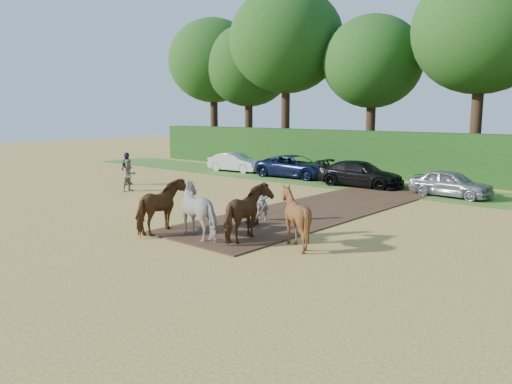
{
  "coord_description": "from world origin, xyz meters",
  "views": [
    {
      "loc": [
        13.68,
        -11.76,
        4.25
      ],
      "look_at": [
        1.92,
        1.56,
        1.4
      ],
      "focal_mm": 35.0,
      "sensor_mm": 36.0,
      "label": 1
    }
  ],
  "objects_px": {
    "spectator_far": "(127,169)",
    "parked_cars": "(353,173)",
    "plough_team": "(226,212)",
    "spectator_near": "(129,175)"
  },
  "relations": [
    {
      "from": "spectator_far",
      "to": "parked_cars",
      "type": "bearing_deg",
      "value": -79.11
    },
    {
      "from": "spectator_near",
      "to": "parked_cars",
      "type": "relative_size",
      "value": 0.07
    },
    {
      "from": "parked_cars",
      "to": "spectator_far",
      "type": "bearing_deg",
      "value": -139.12
    },
    {
      "from": "spectator_near",
      "to": "parked_cars",
      "type": "distance_m",
      "value": 12.78
    },
    {
      "from": "spectator_far",
      "to": "parked_cars",
      "type": "relative_size",
      "value": 0.08
    },
    {
      "from": "spectator_far",
      "to": "plough_team",
      "type": "xyz_separation_m",
      "value": [
        13.39,
        -5.16,
        -0.02
      ]
    },
    {
      "from": "plough_team",
      "to": "spectator_far",
      "type": "bearing_deg",
      "value": 158.92
    },
    {
      "from": "spectator_far",
      "to": "parked_cars",
      "type": "xyz_separation_m",
      "value": [
        10.07,
        8.71,
        -0.25
      ]
    },
    {
      "from": "spectator_near",
      "to": "parked_cars",
      "type": "height_order",
      "value": "spectator_near"
    },
    {
      "from": "spectator_far",
      "to": "parked_cars",
      "type": "distance_m",
      "value": 13.32
    }
  ]
}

